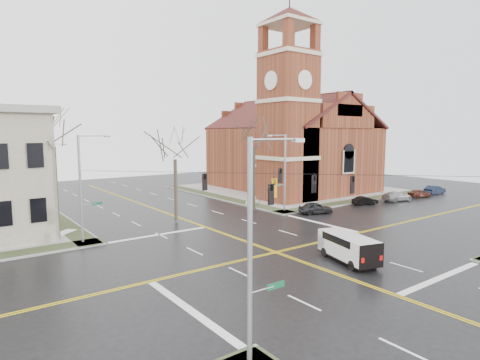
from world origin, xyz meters
TOP-DOWN VIEW (x-y plane):
  - ground at (0.00, 0.00)m, footprint 120.00×120.00m
  - sidewalks at (0.00, 0.00)m, footprint 80.00×80.00m
  - road_markings at (0.00, 0.00)m, footprint 100.00×100.00m
  - church at (24.76, 24.78)m, footprint 24.28×27.48m
  - signal_pole_ne at (11.32, 11.50)m, footprint 2.75×0.22m
  - signal_pole_nw at (-11.32, 11.50)m, footprint 2.75×0.22m
  - signal_pole_sw at (-11.32, -11.50)m, footprint 2.75×0.22m
  - span_wires at (0.00, 0.00)m, footprint 23.02×23.02m
  - traffic_signals at (-0.00, -0.67)m, footprint 8.21×8.26m
  - streetlight_north_a at (-10.65, 28.00)m, footprint 2.30×0.20m
  - streetlight_north_b at (-10.65, 48.00)m, footprint 2.30×0.20m
  - cargo_van at (2.75, -4.63)m, footprint 3.26×5.46m
  - parked_car_a at (13.76, 8.66)m, footprint 4.26×2.94m
  - parked_car_b at (23.26, 8.88)m, footprint 3.56×2.15m
  - parked_car_c at (29.31, 8.08)m, footprint 4.81×2.59m
  - parked_car_d at (34.81, 8.03)m, footprint 3.77×2.18m
  - parked_car_e at (39.64, 8.28)m, footprint 4.04×1.47m
  - tree_nw_far at (-12.90, 13.94)m, footprint 4.00×4.00m
  - tree_nw_near at (-1.31, 14.25)m, footprint 4.00×4.00m
  - tree_ne at (8.89, 14.06)m, footprint 4.00×4.00m

SIDE VIEW (x-z plane):
  - ground at x=0.00m, z-range 0.00..0.00m
  - road_markings at x=0.00m, z-range 0.00..0.01m
  - sidewalks at x=0.00m, z-range -0.01..0.16m
  - parked_car_b at x=23.26m, z-range 0.00..1.11m
  - parked_car_d at x=34.81m, z-range 0.00..1.21m
  - parked_car_e at x=39.64m, z-range 0.00..1.32m
  - parked_car_c at x=29.31m, z-range 0.00..1.32m
  - parked_car_a at x=13.76m, z-range 0.00..1.35m
  - cargo_van at x=2.75m, z-range 0.18..2.13m
  - streetlight_north_a at x=-10.65m, z-range 0.47..8.47m
  - streetlight_north_b at x=-10.65m, z-range 0.47..8.47m
  - signal_pole_ne at x=11.32m, z-range 0.45..9.45m
  - signal_pole_nw at x=-11.32m, z-range 0.45..9.45m
  - signal_pole_sw at x=-11.32m, z-range 0.45..9.45m
  - traffic_signals at x=0.00m, z-range 4.80..6.10m
  - span_wires at x=0.00m, z-range 6.18..6.22m
  - tree_nw_near at x=-1.31m, z-range 2.19..11.85m
  - tree_ne at x=8.89m, z-range 2.56..14.01m
  - church at x=24.76m, z-range -5.32..22.18m
  - tree_nw_far at x=-12.90m, z-range 2.68..14.68m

